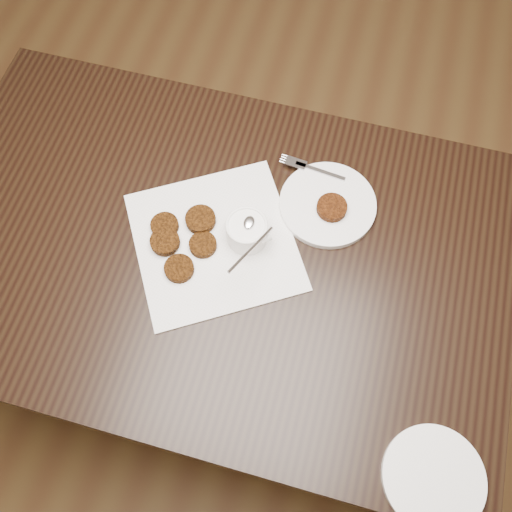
{
  "coord_description": "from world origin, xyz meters",
  "views": [
    {
      "loc": [
        0.15,
        -0.41,
        1.82
      ],
      "look_at": [
        0.03,
        0.03,
        0.8
      ],
      "focal_mm": 38.88,
      "sensor_mm": 36.0,
      "label": 1
    }
  ],
  "objects": [
    {
      "name": "floor",
      "position": [
        0.0,
        0.0,
        0.0
      ],
      "size": [
        4.0,
        4.0,
        0.0
      ],
      "primitive_type": "plane",
      "color": "#543B1D",
      "rests_on": "ground"
    },
    {
      "name": "table",
      "position": [
        -0.07,
        0.05,
        0.38
      ],
      "size": [
        1.29,
        0.83,
        0.75
      ],
      "primitive_type": "cube",
      "color": "black",
      "rests_on": "floor"
    },
    {
      "name": "napkin",
      "position": [
        -0.07,
        0.06,
        0.75
      ],
      "size": [
        0.46,
        0.46,
        0.0
      ],
      "primitive_type": "cube",
      "rotation": [
        0.0,
        0.0,
        0.55
      ],
      "color": "white",
      "rests_on": "table"
    },
    {
      "name": "sauce_ramekin",
      "position": [
        -0.0,
        0.09,
        0.82
      ],
      "size": [
        0.12,
        0.12,
        0.12
      ],
      "primitive_type": null,
      "rotation": [
        0.0,
        0.0,
        0.01
      ],
      "color": "white",
      "rests_on": "napkin"
    },
    {
      "name": "patty_cluster",
      "position": [
        -0.14,
        0.05,
        0.77
      ],
      "size": [
        0.29,
        0.29,
        0.02
      ],
      "primitive_type": null,
      "rotation": [
        0.0,
        0.0,
        0.38
      ],
      "color": "#582E0B",
      "rests_on": "napkin"
    },
    {
      "name": "plate_with_patty",
      "position": [
        0.15,
        0.22,
        0.77
      ],
      "size": [
        0.24,
        0.24,
        0.03
      ],
      "primitive_type": null,
      "rotation": [
        0.0,
        0.0,
        -0.12
      ],
      "color": "white",
      "rests_on": "table"
    },
    {
      "name": "plate_empty",
      "position": [
        0.45,
        -0.28,
        0.76
      ],
      "size": [
        0.23,
        0.23,
        0.01
      ],
      "primitive_type": "cylinder",
      "rotation": [
        0.0,
        0.0,
        -0.25
      ],
      "color": "white",
      "rests_on": "table"
    }
  ]
}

